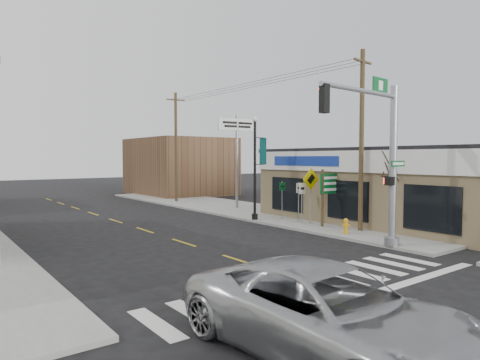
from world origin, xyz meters
TOP-DOWN VIEW (x-y plane):
  - ground at (0.00, 0.00)m, footprint 140.00×140.00m
  - sidewalk_right at (9.00, 13.00)m, footprint 6.00×38.00m
  - center_line at (0.00, 8.00)m, footprint 0.12×56.00m
  - crosswalk at (0.00, 0.40)m, footprint 11.00×2.20m
  - thrift_store at (14.50, 6.00)m, footprint 12.00×14.00m
  - bldg_distant_right at (12.00, 30.00)m, footprint 8.00×10.00m
  - suv at (-3.17, -2.94)m, footprint 3.14×6.20m
  - traffic_signal_pole at (5.41, 1.90)m, footprint 5.22×0.39m
  - guide_sign at (8.20, 6.80)m, footprint 1.69×0.14m
  - fire_hydrant at (6.79, 4.71)m, footprint 0.23×0.23m
  - ped_crossing_sign at (7.78, 7.91)m, footprint 1.16×0.08m
  - lamp_post at (6.36, 10.88)m, footprint 0.76×0.60m
  - dance_center_sign at (9.00, 16.24)m, footprint 3.10×0.19m
  - bare_tree at (8.74, 3.44)m, footprint 2.25×2.25m
  - shrub_front at (10.79, 2.21)m, footprint 1.44×1.44m
  - shrub_back at (9.68, 7.81)m, footprint 0.96×0.96m
  - utility_pole_near at (8.08, 4.88)m, footprint 1.52×0.23m
  - utility_pole_far at (7.70, 22.82)m, footprint 1.53×0.23m

SIDE VIEW (x-z plane):
  - ground at x=0.00m, z-range 0.00..0.00m
  - center_line at x=0.00m, z-range 0.00..0.01m
  - crosswalk at x=0.00m, z-range 0.00..0.01m
  - sidewalk_right at x=9.00m, z-range 0.00..0.13m
  - shrub_back at x=9.68m, z-range 0.13..0.85m
  - fire_hydrant at x=6.79m, z-range 0.16..0.89m
  - shrub_front at x=10.79m, z-range 0.13..1.21m
  - suv at x=-3.17m, z-range 0.00..1.68m
  - thrift_store at x=14.50m, z-range 0.00..4.00m
  - guide_sign at x=8.20m, z-range 0.55..3.50m
  - ped_crossing_sign at x=7.78m, z-range 0.66..3.66m
  - bldg_distant_right at x=12.00m, z-range 0.00..5.60m
  - lamp_post at x=6.36m, z-range 0.60..6.49m
  - bare_tree at x=8.74m, z-range 1.42..5.93m
  - traffic_signal_pole at x=5.41m, z-range 0.76..7.37m
  - utility_pole_near at x=8.08m, z-range 0.24..8.99m
  - utility_pole_far at x=7.70m, z-range 0.24..9.05m
  - dance_center_sign at x=9.00m, z-range 1.82..8.41m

